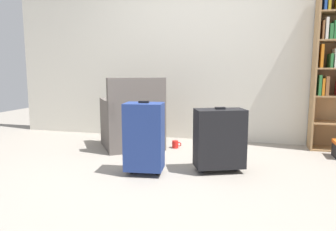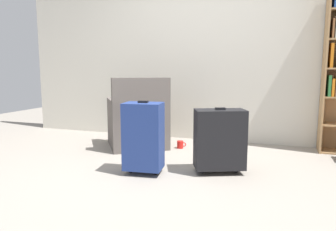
{
  "view_description": "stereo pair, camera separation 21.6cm",
  "coord_description": "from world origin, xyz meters",
  "px_view_note": "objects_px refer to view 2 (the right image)",
  "views": [
    {
      "loc": [
        0.76,
        -2.61,
        0.99
      ],
      "look_at": [
        -0.03,
        0.32,
        0.55
      ],
      "focal_mm": 33.65,
      "sensor_mm": 36.0,
      "label": 1
    },
    {
      "loc": [
        0.96,
        -2.55,
        0.99
      ],
      "look_at": [
        -0.03,
        0.32,
        0.55
      ],
      "focal_mm": 33.65,
      "sensor_mm": 36.0,
      "label": 2
    }
  ],
  "objects_px": {
    "mug": "(180,145)",
    "suitcase_black": "(220,139)",
    "suitcase_navy_blue": "(143,136)",
    "armchair": "(138,123)"
  },
  "relations": [
    {
      "from": "armchair",
      "to": "suitcase_black",
      "type": "relative_size",
      "value": 1.53
    },
    {
      "from": "mug",
      "to": "armchair",
      "type": "bearing_deg",
      "value": -169.51
    },
    {
      "from": "mug",
      "to": "suitcase_navy_blue",
      "type": "height_order",
      "value": "suitcase_navy_blue"
    },
    {
      "from": "suitcase_black",
      "to": "suitcase_navy_blue",
      "type": "bearing_deg",
      "value": -159.13
    },
    {
      "from": "suitcase_navy_blue",
      "to": "suitcase_black",
      "type": "xyz_separation_m",
      "value": [
        0.68,
        0.26,
        -0.03
      ]
    },
    {
      "from": "mug",
      "to": "suitcase_black",
      "type": "relative_size",
      "value": 0.19
    },
    {
      "from": "suitcase_navy_blue",
      "to": "suitcase_black",
      "type": "height_order",
      "value": "suitcase_navy_blue"
    },
    {
      "from": "armchair",
      "to": "suitcase_black",
      "type": "distance_m",
      "value": 1.37
    },
    {
      "from": "mug",
      "to": "suitcase_black",
      "type": "distance_m",
      "value": 1.06
    },
    {
      "from": "mug",
      "to": "suitcase_black",
      "type": "bearing_deg",
      "value": -51.58
    }
  ]
}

